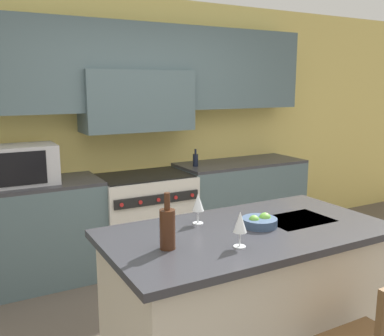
# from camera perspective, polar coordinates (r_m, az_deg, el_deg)

# --- Properties ---
(back_cabinetry) EXTENTS (10.00, 0.46, 2.70)m
(back_cabinetry) POSITION_cam_1_polar(r_m,az_deg,el_deg) (4.50, -7.97, 8.40)
(back_cabinetry) COLOR #DBC166
(back_cabinetry) RESTS_ON ground_plane
(back_counter) EXTENTS (3.90, 0.62, 0.94)m
(back_counter) POSITION_cam_1_polar(r_m,az_deg,el_deg) (4.47, -6.45, -6.43)
(back_counter) COLOR #4C6066
(back_counter) RESTS_ON ground_plane
(range_stove) EXTENTS (0.94, 0.70, 0.91)m
(range_stove) POSITION_cam_1_polar(r_m,az_deg,el_deg) (4.45, -6.35, -6.69)
(range_stove) COLOR beige
(range_stove) RESTS_ON ground_plane
(microwave) EXTENTS (0.59, 0.40, 0.35)m
(microwave) POSITION_cam_1_polar(r_m,az_deg,el_deg) (4.04, -21.78, 0.41)
(microwave) COLOR #B7B7BC
(microwave) RESTS_ON back_counter
(kitchen_island) EXTENTS (1.80, 0.95, 0.92)m
(kitchen_island) POSITION_cam_1_polar(r_m,az_deg,el_deg) (2.89, 7.26, -16.66)
(kitchen_island) COLOR beige
(kitchen_island) RESTS_ON ground_plane
(wine_bottle) EXTENTS (0.09, 0.09, 0.32)m
(wine_bottle) POSITION_cam_1_polar(r_m,az_deg,el_deg) (2.35, -3.29, -7.96)
(wine_bottle) COLOR #422314
(wine_bottle) RESTS_ON kitchen_island
(wine_glass_near) EXTENTS (0.08, 0.08, 0.20)m
(wine_glass_near) POSITION_cam_1_polar(r_m,az_deg,el_deg) (2.37, 6.43, -7.33)
(wine_glass_near) COLOR white
(wine_glass_near) RESTS_ON kitchen_island
(wine_glass_far) EXTENTS (0.08, 0.08, 0.20)m
(wine_glass_far) POSITION_cam_1_polar(r_m,az_deg,el_deg) (2.75, 0.81, -4.70)
(wine_glass_far) COLOR white
(wine_glass_far) RESTS_ON kitchen_island
(fruit_bowl) EXTENTS (0.22, 0.22, 0.08)m
(fruit_bowl) POSITION_cam_1_polar(r_m,az_deg,el_deg) (2.76, 9.02, -7.07)
(fruit_bowl) COLOR #384C6B
(fruit_bowl) RESTS_ON kitchen_island
(oil_bottle_on_counter) EXTENTS (0.06, 0.06, 0.19)m
(oil_bottle_on_counter) POSITION_cam_1_polar(r_m,az_deg,el_deg) (4.60, 0.46, 1.12)
(oil_bottle_on_counter) COLOR black
(oil_bottle_on_counter) RESTS_ON back_counter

